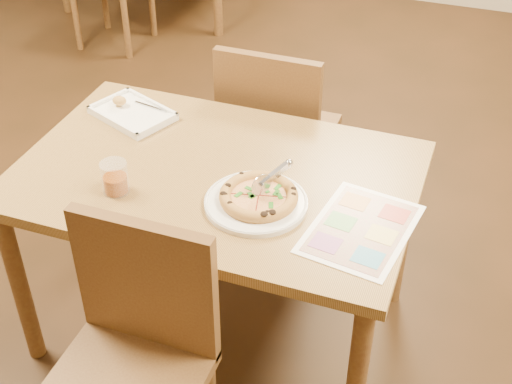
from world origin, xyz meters
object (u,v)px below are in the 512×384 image
(appetizer_tray, at_px, (132,113))
(glass_tumbler, at_px, (115,179))
(dining_table, at_px, (217,193))
(chair_far, at_px, (274,122))
(pizza_cutter, at_px, (271,177))
(menu, at_px, (361,229))
(pizza, at_px, (259,196))
(plate, at_px, (256,203))
(chair_near, at_px, (135,336))

(appetizer_tray, distance_m, glass_tumbler, 0.46)
(dining_table, relative_size, chair_far, 2.77)
(pizza_cutter, xyz_separation_m, appetizer_tray, (-0.64, 0.30, -0.07))
(chair_far, bearing_deg, appetizer_tray, 41.57)
(pizza_cutter, bearing_deg, menu, -64.56)
(glass_tumbler, bearing_deg, pizza, 11.55)
(appetizer_tray, bearing_deg, menu, -20.37)
(plate, xyz_separation_m, pizza, (0.01, 0.01, 0.02))
(chair_far, relative_size, appetizer_tray, 1.38)
(chair_near, bearing_deg, pizza_cutter, 67.75)
(chair_far, bearing_deg, chair_near, 90.00)
(chair_far, xyz_separation_m, pizza, (0.19, -0.71, 0.18))
(glass_tumbler, bearing_deg, pizza_cutter, 15.21)
(pizza, distance_m, appetizer_tray, 0.70)
(appetizer_tray, bearing_deg, chair_near, -62.75)
(chair_near, bearing_deg, plate, 69.20)
(chair_far, relative_size, plate, 1.48)
(pizza, distance_m, pizza_cutter, 0.07)
(pizza_cutter, distance_m, menu, 0.31)
(pizza, xyz_separation_m, glass_tumbler, (-0.44, -0.09, 0.02))
(chair_far, height_order, pizza, chair_far)
(chair_near, height_order, pizza_cutter, chair_near)
(menu, bearing_deg, chair_near, -137.01)
(dining_table, height_order, plate, plate)
(pizza_cutter, xyz_separation_m, glass_tumbler, (-0.47, -0.13, -0.04))
(chair_near, height_order, menu, chair_near)
(plate, bearing_deg, dining_table, 146.75)
(dining_table, bearing_deg, appetizer_tray, 152.19)
(appetizer_tray, xyz_separation_m, glass_tumbler, (0.17, -0.43, 0.04))
(dining_table, xyz_separation_m, appetizer_tray, (-0.43, 0.22, 0.10))
(plate, height_order, pizza, pizza)
(chair_near, xyz_separation_m, plate, (0.18, 0.48, 0.16))
(chair_near, distance_m, appetizer_tray, 0.94)
(plate, bearing_deg, glass_tumbler, -169.27)
(dining_table, relative_size, pizza, 5.34)
(chair_far, xyz_separation_m, glass_tumbler, (-0.25, -0.80, 0.20))
(glass_tumbler, distance_m, menu, 0.77)
(chair_near, relative_size, chair_far, 1.00)
(dining_table, distance_m, appetizer_tray, 0.49)
(chair_far, bearing_deg, pizza_cutter, 107.65)
(chair_near, xyz_separation_m, glass_tumbler, (-0.25, 0.40, 0.20))
(glass_tumbler, bearing_deg, chair_near, -57.55)
(plate, distance_m, pizza, 0.02)
(pizza_cutter, height_order, glass_tumbler, pizza_cutter)
(plate, xyz_separation_m, pizza_cutter, (0.03, 0.04, 0.07))
(appetizer_tray, relative_size, glass_tumbler, 3.22)
(dining_table, height_order, chair_near, chair_near)
(chair_near, height_order, appetizer_tray, chair_near)
(plate, distance_m, glass_tumbler, 0.45)
(dining_table, relative_size, plate, 4.09)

